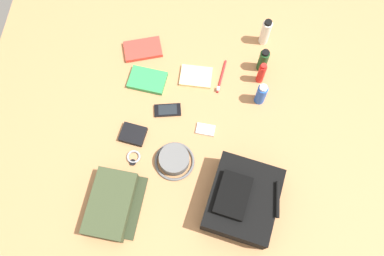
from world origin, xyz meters
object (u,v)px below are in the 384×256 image
Objects in this scene: toiletry_pouch at (112,204)px; notepad at (196,76)px; travel_guidebook at (148,80)px; cell_phone at (168,110)px; wallet at (133,134)px; deodorant_spray at (261,94)px; media_player at (205,129)px; sunscreen_spray at (261,73)px; wristwatch at (133,158)px; backpack at (242,200)px; toothbrush at (221,78)px; bucket_hat at (174,160)px; shampoo_bottle at (263,60)px; paperback_novel at (143,49)px; toothpaste_tube at (265,32)px.

toiletry_pouch reaches higher than notepad.
cell_phone is (0.15, 0.11, -0.00)m from travel_guidebook.
cell_phone is 0.20m from wallet.
media_player is at bearing -54.24° from deodorant_spray.
sunscreen_spray is 0.91× the size of notepad.
wristwatch is 0.47× the size of notepad.
sunscreen_spray is at bearing -179.05° from deodorant_spray.
backpack is at bearing 40.92° from travel_guidebook.
toothbrush is (-0.43, 0.36, 0.00)m from wristwatch.
backpack reaches higher than bucket_hat.
wallet is (0.33, -0.38, 0.01)m from toothbrush.
backpack is at bearing 11.44° from toothbrush.
shampoo_bottle is at bearing 145.02° from media_player.
wallet reaches higher than toothbrush.
bucket_hat is at bearing -37.29° from media_player.
deodorant_spray is at bearing 74.98° from notepad.
cell_phone is 0.73× the size of toothbrush.
toothbrush is at bearing 93.71° from notepad.
sunscreen_spray reaches higher than toothbrush.
bucket_hat reaches higher than media_player.
wristwatch is at bearing -90.17° from bucket_hat.
paperback_novel is at bearing -153.14° from cell_phone.
shampoo_bottle is 1.08× the size of cell_phone.
notepad is at bearing 172.36° from bucket_hat.
backpack is at bearing -7.66° from deodorant_spray.
sunscreen_spray reaches higher than travel_guidebook.
travel_guidebook reaches higher than notepad.
backpack is 2.46× the size of notepad.
bucket_hat is 0.60m from paperback_novel.
notepad is at bearing 100.41° from travel_guidebook.
sunscreen_spray is 0.59m from paperback_novel.
wristwatch is at bearing 3.52° from paperback_novel.
media_player is at bearing -40.29° from sunscreen_spray.
paperback_novel is 0.42m from toothbrush.
sunscreen_spray is at bearing 139.71° from media_player.
toothpaste_tube reaches higher than sunscreen_spray.
toiletry_pouch reaches higher than wristwatch.
toiletry_pouch is at bearing -34.79° from toothpaste_tube.
toothpaste_tube is 1.21× the size of cell_phone.
wristwatch is (0.39, -0.01, -0.00)m from travel_guidebook.
toothbrush is (-0.43, 0.18, -0.02)m from bucket_hat.
deodorant_spray is (-0.55, 0.60, 0.03)m from toiletry_pouch.
wallet is at bearing -49.29° from toothbrush.
wallet is (0.45, 0.02, 0.00)m from paperback_novel.
toiletry_pouch is at bearing -47.49° from deodorant_spray.
toiletry_pouch is at bearing -32.71° from toothbrush.
media_player is at bearing -26.49° from toothpaste_tube.
backpack reaches higher than shampoo_bottle.
bucket_hat reaches higher than travel_guidebook.
media_player is 0.28m from toothbrush.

